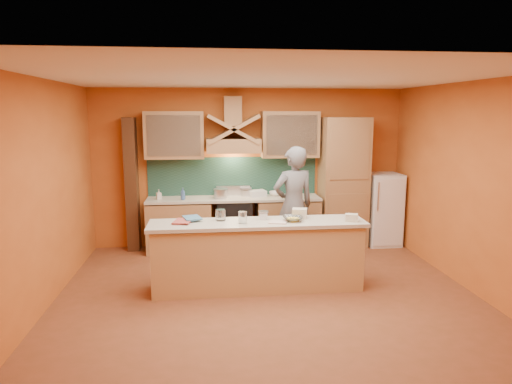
{
  "coord_description": "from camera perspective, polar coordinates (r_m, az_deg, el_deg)",
  "views": [
    {
      "loc": [
        -0.78,
        -5.59,
        2.39
      ],
      "look_at": [
        -0.06,
        0.9,
        1.24
      ],
      "focal_mm": 32.0,
      "sensor_mm": 36.0,
      "label": 1
    }
  ],
  "objects": [
    {
      "name": "soap_bottle_b",
      "position": [
        7.81,
        -9.12,
        -0.22
      ],
      "size": [
        0.11,
        0.11,
        0.21
      ],
      "primitive_type": "imported",
      "rotation": [
        0.0,
        0.0,
        0.54
      ],
      "color": "#365896",
      "rests_on": "counter_top"
    },
    {
      "name": "jar_small",
      "position": [
        6.0,
        -1.67,
        -3.2
      ],
      "size": [
        0.12,
        0.12,
        0.16
      ],
      "primitive_type": "cylinder",
      "rotation": [
        0.0,
        0.0,
        -0.02
      ],
      "color": "white",
      "rests_on": "island_top"
    },
    {
      "name": "soap_bottle_a",
      "position": [
        7.94,
        -12.04,
        -0.3
      ],
      "size": [
        0.1,
        0.1,
        0.17
      ],
      "primitive_type": "imported",
      "rotation": [
        0.0,
        0.0,
        0.33
      ],
      "color": "beige",
      "rests_on": "counter_top"
    },
    {
      "name": "wall_right",
      "position": [
        6.69,
        25.6,
        0.47
      ],
      "size": [
        0.02,
        5.0,
        2.8
      ],
      "primitive_type": "cube",
      "color": "#C26125",
      "rests_on": "floor"
    },
    {
      "name": "backsplash",
      "position": [
        8.17,
        -2.92,
        1.95
      ],
      "size": [
        3.0,
        0.03,
        0.7
      ],
      "primitive_type": "cube",
      "color": "#1B3C33",
      "rests_on": "wall_back"
    },
    {
      "name": "upper_cabinet_right",
      "position": [
        8.06,
        4.27,
        7.18
      ],
      "size": [
        1.0,
        0.35,
        0.8
      ],
      "primitive_type": "cube",
      "color": "#A3754A",
      "rests_on": "wall_back"
    },
    {
      "name": "book_lower",
      "position": [
        6.15,
        -10.18,
        -3.63
      ],
      "size": [
        0.28,
        0.35,
        0.03
      ],
      "primitive_type": "imported",
      "rotation": [
        0.0,
        0.0,
        -0.21
      ],
      "color": "#A7423B",
      "rests_on": "island_top"
    },
    {
      "name": "jar_large",
      "position": [
        6.17,
        -4.46,
        -2.88
      ],
      "size": [
        0.17,
        0.17,
        0.15
      ],
      "primitive_type": "cylinder",
      "rotation": [
        0.0,
        0.0,
        -0.33
      ],
      "color": "white",
      "rests_on": "island_top"
    },
    {
      "name": "island_body",
      "position": [
        6.24,
        0.21,
        -8.22
      ],
      "size": [
        2.8,
        0.55,
        0.88
      ],
      "primitive_type": "cube",
      "color": "tan",
      "rests_on": "floor"
    },
    {
      "name": "fridge",
      "position": [
        8.59,
        15.52,
        -2.07
      ],
      "size": [
        0.58,
        0.6,
        1.3
      ],
      "primitive_type": "cube",
      "color": "white",
      "rests_on": "floor"
    },
    {
      "name": "range_hood",
      "position": [
        7.88,
        -2.86,
        5.82
      ],
      "size": [
        0.92,
        0.5,
        0.24
      ],
      "primitive_type": "cube",
      "color": "#A3754A",
      "rests_on": "wall_back"
    },
    {
      "name": "base_cabinet_right",
      "position": [
        8.16,
        3.94,
        -3.94
      ],
      "size": [
        1.1,
        0.6,
        0.86
      ],
      "primitive_type": "cube",
      "color": "#A3754A",
      "rests_on": "floor"
    },
    {
      "name": "person",
      "position": [
        7.21,
        4.69,
        -1.7
      ],
      "size": [
        0.77,
        0.6,
        1.87
      ],
      "primitive_type": "imported",
      "rotation": [
        0.0,
        0.0,
        3.39
      ],
      "color": "slate",
      "rests_on": "floor"
    },
    {
      "name": "wall_front",
      "position": [
        3.34,
        7.47,
        -7.37
      ],
      "size": [
        5.5,
        0.02,
        2.8
      ],
      "primitive_type": "cube",
      "color": "#C26125",
      "rests_on": "floor"
    },
    {
      "name": "hood_chimney",
      "position": [
        7.96,
        -2.94,
        10.04
      ],
      "size": [
        0.3,
        0.3,
        0.5
      ],
      "primitive_type": "cube",
      "color": "#A3754A",
      "rests_on": "wall_back"
    },
    {
      "name": "book_upper",
      "position": [
        6.2,
        -8.95,
        -3.31
      ],
      "size": [
        0.29,
        0.34,
        0.02
      ],
      "primitive_type": "imported",
      "rotation": [
        0.0,
        0.0,
        0.26
      ],
      "color": "teal",
      "rests_on": "island_top"
    },
    {
      "name": "island_top",
      "position": [
        6.11,
        0.22,
        -3.94
      ],
      "size": [
        2.9,
        0.62,
        0.05
      ],
      "primitive_type": "cube",
      "color": "#BFB6A2",
      "rests_on": "island_body"
    },
    {
      "name": "floor",
      "position": [
        6.13,
        1.49,
        -12.97
      ],
      "size": [
        5.5,
        5.0,
        0.01
      ],
      "primitive_type": "cube",
      "color": "brown",
      "rests_on": "ground"
    },
    {
      "name": "dish_rack",
      "position": [
        8.06,
        0.16,
        -0.16
      ],
      "size": [
        0.33,
        0.28,
        0.1
      ],
      "primitive_type": "cube",
      "rotation": [
        0.0,
        0.0,
        0.23
      ],
      "color": "silver",
      "rests_on": "counter_top"
    },
    {
      "name": "mixing_bowl",
      "position": [
        6.15,
        4.65,
        -3.34
      ],
      "size": [
        0.3,
        0.3,
        0.07
      ],
      "primitive_type": "imported",
      "rotation": [
        0.0,
        0.0,
        -0.13
      ],
      "color": "silver",
      "rests_on": "island_top"
    },
    {
      "name": "base_cabinet_left",
      "position": [
        8.05,
        -9.53,
        -4.25
      ],
      "size": [
        1.1,
        0.6,
        0.86
      ],
      "primitive_type": "cube",
      "color": "#A3754A",
      "rests_on": "floor"
    },
    {
      "name": "pot_small",
      "position": [
        8.11,
        -1.26,
        -0.15
      ],
      "size": [
        0.25,
        0.25,
        0.13
      ],
      "primitive_type": "cylinder",
      "rotation": [
        0.0,
        0.0,
        0.28
      ],
      "color": "silver",
      "rests_on": "stove"
    },
    {
      "name": "upper_cabinet_left",
      "position": [
        7.95,
        -10.17,
        7.01
      ],
      "size": [
        1.0,
        0.35,
        0.8
      ],
      "primitive_type": "cube",
      "color": "#A3754A",
      "rests_on": "wall_back"
    },
    {
      "name": "ceiling",
      "position": [
        5.66,
        1.62,
        14.13
      ],
      "size": [
        5.5,
        5.0,
        0.01
      ],
      "primitive_type": "cube",
      "color": "white",
      "rests_on": "wall_back"
    },
    {
      "name": "grocery_bag_b",
      "position": [
        6.25,
        11.85,
        -3.15
      ],
      "size": [
        0.19,
        0.17,
        0.1
      ],
      "primitive_type": "cube",
      "rotation": [
        0.0,
        0.0,
        -0.31
      ],
      "color": "beige",
      "rests_on": "island_top"
    },
    {
      "name": "counter_top",
      "position": [
        7.95,
        -2.78,
        -0.84
      ],
      "size": [
        3.0,
        0.62,
        0.04
      ],
      "primitive_type": "cube",
      "color": "#BFB6A2",
      "rests_on": "base_cabinet_left"
    },
    {
      "name": "trim_column_left",
      "position": [
        8.14,
        -15.25,
        0.86
      ],
      "size": [
        0.2,
        0.3,
        2.3
      ],
      "primitive_type": "cube",
      "color": "#472816",
      "rests_on": "floor"
    },
    {
      "name": "bowl_back",
      "position": [
        8.12,
        2.49,
        -0.19
      ],
      "size": [
        0.24,
        0.24,
        0.07
      ],
      "primitive_type": "imported",
      "rotation": [
        0.0,
        0.0,
        0.03
      ],
      "color": "white",
      "rests_on": "counter_top"
    },
    {
      "name": "kitchen_scale",
      "position": [
        6.23,
        0.92,
        -3.01
      ],
      "size": [
        0.13,
        0.13,
        0.09
      ],
      "primitive_type": "cube",
      "rotation": [
        0.0,
        0.0,
        -0.13
      ],
      "color": "silver",
      "rests_on": "island_top"
    },
    {
      "name": "pot_large",
      "position": [
        7.89,
        -4.44,
        -0.3
      ],
      "size": [
        0.28,
        0.28,
        0.17
      ],
      "primitive_type": "cylinder",
      "rotation": [
        0.0,
        0.0,
        0.27
      ],
      "color": "silver",
      "rests_on": "stove"
    },
    {
      "name": "wall_back",
      "position": [
        8.19,
        -0.84,
        3.04
      ],
      "size": [
        5.5,
        0.02,
        2.8
      ],
      "primitive_type": "cube",
      "color": "#C26125",
      "rests_on": "floor"
    },
    {
      "name": "grocery_bag_a",
      "position": [
        6.33,
        5.47,
        -2.66
      ],
      "size": [
        0.23,
        0.2,
        0.13
      ],
      "primitive_type": "cube",
      "rotation": [
        0.0,
        0.0,
        -0.26
      ],
      "color": "beige",
      "rests_on": "island_top"
    },
    {
      "name": "stove",
      "position": [
        8.05,
        -2.75,
        -3.99
      ],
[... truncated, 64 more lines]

